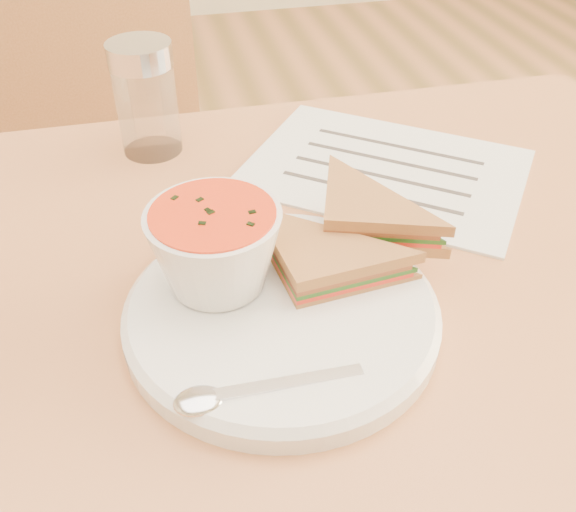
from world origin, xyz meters
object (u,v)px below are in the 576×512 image
object	(u,v)px
condiment_shaker	(146,99)
plate	(282,314)
soup_bowl	(216,252)
chair_far	(151,215)

from	to	relation	value
condiment_shaker	plate	bearing A→B (deg)	-75.33
condiment_shaker	soup_bowl	bearing A→B (deg)	-82.59
chair_far	condiment_shaker	bearing A→B (deg)	72.64
plate	soup_bowl	distance (m)	0.07
plate	soup_bowl	bearing A→B (deg)	142.11
chair_far	soup_bowl	xyz separation A→B (m)	(0.06, -0.59, 0.36)
chair_far	soup_bowl	distance (m)	0.69
chair_far	soup_bowl	bearing A→B (deg)	74.31
chair_far	plate	size ratio (longest dim) A/B	3.53
plate	condiment_shaker	distance (m)	0.32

